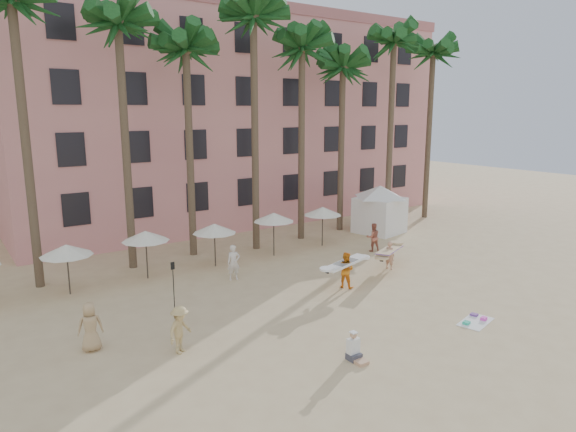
% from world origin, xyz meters
% --- Properties ---
extents(ground, '(120.00, 120.00, 0.00)m').
position_xyz_m(ground, '(0.00, 0.00, 0.00)').
color(ground, '#D1B789').
rests_on(ground, ground).
extents(pink_hotel, '(35.00, 14.00, 16.00)m').
position_xyz_m(pink_hotel, '(7.00, 26.00, 8.00)').
color(pink_hotel, pink).
rests_on(pink_hotel, ground).
extents(palm_row, '(44.40, 5.40, 16.30)m').
position_xyz_m(palm_row, '(0.51, 15.00, 12.97)').
color(palm_row, brown).
rests_on(palm_row, ground).
extents(umbrella_row, '(22.50, 2.70, 2.73)m').
position_xyz_m(umbrella_row, '(-3.00, 12.50, 2.33)').
color(umbrella_row, '#332B23').
rests_on(umbrella_row, ground).
extents(cabana, '(5.34, 5.34, 3.50)m').
position_xyz_m(cabana, '(12.82, 13.16, 2.07)').
color(cabana, white).
rests_on(cabana, ground).
extents(beach_towel, '(1.99, 1.42, 0.14)m').
position_xyz_m(beach_towel, '(4.51, -1.04, 0.03)').
color(beach_towel, white).
rests_on(beach_towel, ground).
extents(carrier_yellow, '(3.41, 2.40, 1.62)m').
position_xyz_m(carrier_yellow, '(6.90, 6.36, 0.94)').
color(carrier_yellow, tan).
rests_on(carrier_yellow, ground).
extents(carrier_white, '(2.98, 1.26, 1.86)m').
position_xyz_m(carrier_white, '(2.79, 5.43, 0.99)').
color(carrier_white, orange).
rests_on(carrier_white, ground).
extents(beachgoers, '(19.55, 7.25, 1.90)m').
position_xyz_m(beachgoers, '(-2.66, 6.53, 0.93)').
color(beachgoers, tan).
rests_on(beachgoers, ground).
extents(paddle, '(0.18, 0.04, 2.23)m').
position_xyz_m(paddle, '(-5.54, 7.64, 1.41)').
color(paddle, black).
rests_on(paddle, ground).
extents(seated_man, '(0.47, 0.82, 1.06)m').
position_xyz_m(seated_man, '(-2.10, -0.68, 0.37)').
color(seated_man, '#3F3F4C').
rests_on(seated_man, ground).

